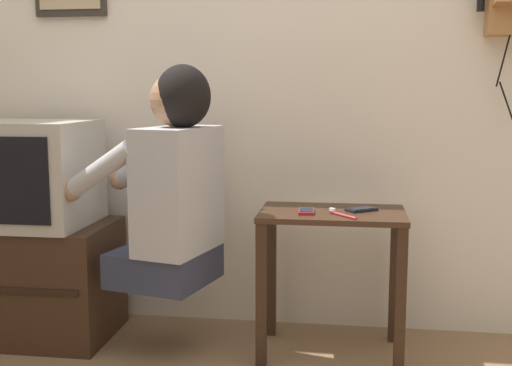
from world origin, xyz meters
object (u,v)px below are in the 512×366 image
Objects in this scene: cell_phone_spare at (361,209)px; toothbrush at (341,214)px; television at (22,173)px; cell_phone_held at (306,211)px; person at (172,183)px.

toothbrush is at bearing -72.18° from cell_phone_spare.
cell_phone_held is at bearing -2.28° from television.
television is 1.36m from toothbrush.
cell_phone_spare is (0.75, 0.12, -0.11)m from person.
cell_phone_held is 0.14m from toothbrush.
television reaches higher than cell_phone_spare.
person is 0.69m from television.
person reaches higher than television.
toothbrush is at bearing -22.25° from cell_phone_held.
cell_phone_held is (0.53, 0.05, -0.11)m from person.
person is 1.54× the size of television.
cell_phone_spare is at bearing 0.72° from television.
television is at bearing 136.18° from toothbrush.
cell_phone_spare is 1.06× the size of toothbrush.
person is at bearing -118.01° from cell_phone_spare.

